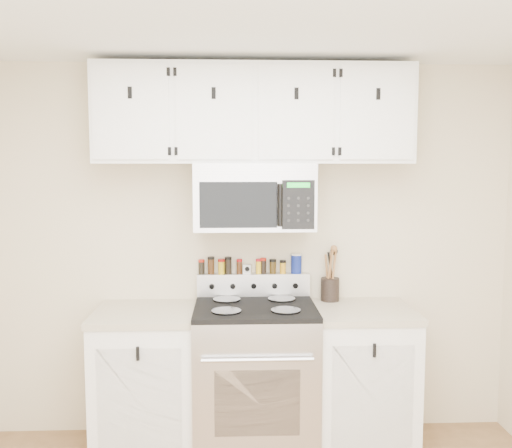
{
  "coord_description": "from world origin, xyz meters",
  "views": [
    {
      "loc": [
        -0.14,
        -2.08,
        1.83
      ],
      "look_at": [
        0.01,
        1.45,
        1.46
      ],
      "focal_mm": 40.0,
      "sensor_mm": 36.0,
      "label": 1
    }
  ],
  "objects": [
    {
      "name": "spice_jar_2",
      "position": [
        -0.22,
        1.71,
        1.15
      ],
      "size": [
        0.05,
        0.05,
        0.1
      ],
      "color": "gold",
      "rests_on": "range"
    },
    {
      "name": "spice_jar_1",
      "position": [
        -0.29,
        1.71,
        1.16
      ],
      "size": [
        0.05,
        0.05,
        0.12
      ],
      "color": "#3A210E",
      "rests_on": "range"
    },
    {
      "name": "utensil_crock",
      "position": [
        0.52,
        1.66,
        1.01
      ],
      "size": [
        0.12,
        0.12,
        0.36
      ],
      "color": "black",
      "rests_on": "base_cabinet_right"
    },
    {
      "name": "spice_jar_4",
      "position": [
        -0.09,
        1.71,
        1.15
      ],
      "size": [
        0.04,
        0.04,
        0.1
      ],
      "color": "#41220F",
      "rests_on": "range"
    },
    {
      "name": "spice_jar_5",
      "position": [
        0.04,
        1.71,
        1.15
      ],
      "size": [
        0.04,
        0.04,
        0.1
      ],
      "color": "yellow",
      "rests_on": "range"
    },
    {
      "name": "kitchen_timer",
      "position": [
        -0.04,
        1.71,
        1.13
      ],
      "size": [
        0.06,
        0.05,
        0.06
      ],
      "primitive_type": "cube",
      "rotation": [
        0.0,
        0.0,
        -0.16
      ],
      "color": "silver",
      "rests_on": "range"
    },
    {
      "name": "spice_jar_6",
      "position": [
        0.07,
        1.71,
        1.15
      ],
      "size": [
        0.04,
        0.04,
        0.11
      ],
      "color": "black",
      "rests_on": "range"
    },
    {
      "name": "base_cabinet_right",
      "position": [
        0.69,
        1.45,
        0.46
      ],
      "size": [
        0.64,
        0.62,
        0.92
      ],
      "color": "white",
      "rests_on": "floor"
    },
    {
      "name": "microwave",
      "position": [
        0.0,
        1.55,
        1.63
      ],
      "size": [
        0.76,
        0.44,
        0.42
      ],
      "color": "#9E9EA3",
      "rests_on": "back_wall"
    },
    {
      "name": "spice_jar_0",
      "position": [
        -0.35,
        1.71,
        1.15
      ],
      "size": [
        0.04,
        0.04,
        0.1
      ],
      "color": "black",
      "rests_on": "range"
    },
    {
      "name": "base_cabinet_left",
      "position": [
        -0.69,
        1.45,
        0.46
      ],
      "size": [
        0.64,
        0.62,
        0.92
      ],
      "color": "white",
      "rests_on": "floor"
    },
    {
      "name": "range",
      "position": [
        0.0,
        1.43,
        0.49
      ],
      "size": [
        0.76,
        0.65,
        1.1
      ],
      "color": "#B7B7BA",
      "rests_on": "floor"
    },
    {
      "name": "back_wall",
      "position": [
        0.0,
        1.75,
        1.25
      ],
      "size": [
        3.5,
        0.01,
        2.5
      ],
      "primitive_type": "cube",
      "color": "beige",
      "rests_on": "floor"
    },
    {
      "name": "spice_jar_8",
      "position": [
        0.2,
        1.71,
        1.15
      ],
      "size": [
        0.04,
        0.04,
        0.09
      ],
      "color": "gold",
      "rests_on": "range"
    },
    {
      "name": "salt_canister",
      "position": [
        0.29,
        1.71,
        1.17
      ],
      "size": [
        0.07,
        0.07,
        0.13
      ],
      "color": "navy",
      "rests_on": "range"
    },
    {
      "name": "spice_jar_3",
      "position": [
        -0.17,
        1.71,
        1.16
      ],
      "size": [
        0.05,
        0.05,
        0.11
      ],
      "color": "black",
      "rests_on": "range"
    },
    {
      "name": "upper_cabinets",
      "position": [
        -0.0,
        1.58,
        2.15
      ],
      "size": [
        2.0,
        0.35,
        0.62
      ],
      "color": "white",
      "rests_on": "back_wall"
    },
    {
      "name": "spice_jar_7",
      "position": [
        0.13,
        1.71,
        1.15
      ],
      "size": [
        0.05,
        0.05,
        0.1
      ],
      "color": "#402E0F",
      "rests_on": "range"
    }
  ]
}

